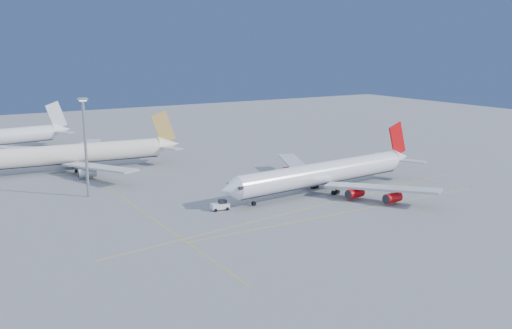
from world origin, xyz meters
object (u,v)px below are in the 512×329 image
at_px(airliner_etihad, 77,154).
at_px(light_mast, 85,139).
at_px(airliner_virgin, 327,173).
at_px(pushback_tug, 221,205).

relative_size(airliner_etihad, light_mast, 2.62).
bearing_deg(airliner_virgin, light_mast, 148.87).
bearing_deg(airliner_virgin, airliner_etihad, 124.18).
xyz_separation_m(airliner_etihad, pushback_tug, (18.81, -66.45, -4.47)).
height_order(airliner_virgin, pushback_tug, airliner_virgin).
height_order(airliner_etihad, light_mast, light_mast).
distance_m(airliner_virgin, airliner_etihad, 84.46).
xyz_separation_m(airliner_virgin, airliner_etihad, (-53.74, 65.15, 0.34)).
relative_size(airliner_etihad, pushback_tug, 14.74).
height_order(airliner_virgin, light_mast, light_mast).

